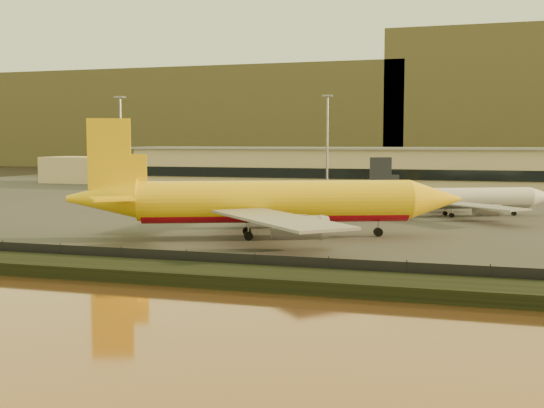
% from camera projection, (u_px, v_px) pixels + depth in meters
% --- Properties ---
extents(ground, '(900.00, 900.00, 0.00)m').
position_uv_depth(ground, '(272.00, 256.00, 85.99)').
color(ground, black).
rests_on(ground, ground).
extents(embankment, '(320.00, 7.00, 1.40)m').
position_uv_depth(embankment, '(225.00, 276.00, 69.71)').
color(embankment, black).
rests_on(embankment, ground).
extents(tarmac, '(320.00, 220.00, 0.20)m').
position_uv_depth(tarmac, '(377.00, 197.00, 176.64)').
color(tarmac, '#2D2D2D').
rests_on(tarmac, ground).
extents(perimeter_fence, '(300.00, 0.05, 2.20)m').
position_uv_depth(perimeter_fence, '(238.00, 264.00, 73.47)').
color(perimeter_fence, black).
rests_on(perimeter_fence, tarmac).
extents(terminal_building, '(202.00, 25.00, 12.60)m').
position_uv_depth(terminal_building, '(343.00, 169.00, 209.37)').
color(terminal_building, '#C1B186').
rests_on(terminal_building, tarmac).
extents(apron_light_masts, '(152.20, 12.20, 25.40)m').
position_uv_depth(apron_light_masts, '(432.00, 136.00, 151.86)').
color(apron_light_masts, slate).
rests_on(apron_light_masts, tarmac).
extents(distant_hills, '(470.00, 160.00, 70.00)m').
position_uv_depth(distant_hills, '(399.00, 114.00, 413.49)').
color(distant_hills, brown).
rests_on(distant_hills, ground).
extents(dhl_cargo_jet, '(56.73, 53.74, 17.58)m').
position_uv_depth(dhl_cargo_jet, '(269.00, 202.00, 100.97)').
color(dhl_cargo_jet, yellow).
rests_on(dhl_cargo_jet, tarmac).
extents(white_narrowbody_jet, '(37.52, 35.46, 11.34)m').
position_uv_depth(white_narrowbody_jet, '(459.00, 199.00, 130.04)').
color(white_narrowbody_jet, silver).
rests_on(white_narrowbody_jet, tarmac).
extents(gse_vehicle_yellow, '(4.03, 2.79, 1.66)m').
position_uv_depth(gse_vehicle_yellow, '(323.00, 223.00, 112.19)').
color(gse_vehicle_yellow, yellow).
rests_on(gse_vehicle_yellow, tarmac).
extents(gse_vehicle_white, '(3.97, 2.85, 1.63)m').
position_uv_depth(gse_vehicle_white, '(177.00, 214.00, 126.01)').
color(gse_vehicle_white, silver).
rests_on(gse_vehicle_white, tarmac).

